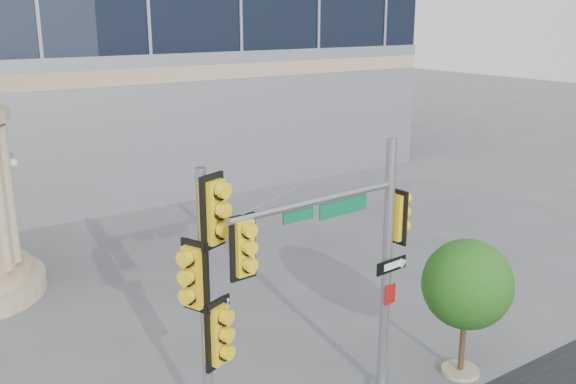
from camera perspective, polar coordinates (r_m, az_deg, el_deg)
ground at (r=14.35m, az=4.57°, el=-15.92°), size 120.00×120.00×0.00m
main_signal_pole at (r=11.98m, az=5.78°, el=-5.20°), size 4.08×0.64×5.25m
secondary_signal_pole at (r=11.10m, az=-7.14°, el=-8.53°), size 0.95×0.69×5.07m
street_tree at (r=14.02m, az=15.67°, el=-8.15°), size 1.94×1.89×3.02m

